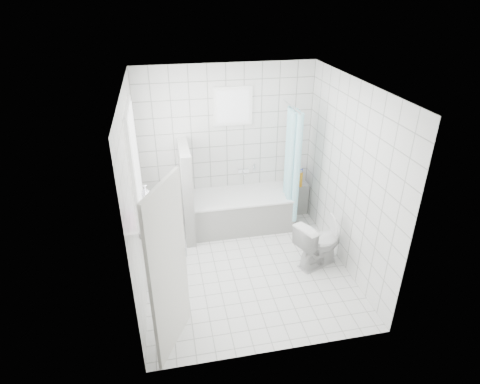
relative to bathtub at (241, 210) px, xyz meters
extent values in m
plane|color=white|center=(-0.16, -1.13, -0.29)|extent=(3.00, 3.00, 0.00)
plane|color=white|center=(-0.16, -1.13, 2.31)|extent=(3.00, 3.00, 0.00)
cube|color=white|center=(-0.16, 0.37, 1.01)|extent=(2.80, 0.02, 2.60)
cube|color=white|center=(-0.16, -2.62, 1.01)|extent=(2.80, 0.02, 2.60)
cube|color=white|center=(-1.56, -1.13, 1.01)|extent=(0.02, 3.00, 2.60)
cube|color=white|center=(1.24, -1.13, 1.01)|extent=(0.02, 3.00, 2.60)
cube|color=white|center=(-1.52, -0.83, 1.31)|extent=(0.01, 0.90, 1.40)
cube|color=white|center=(-0.06, 0.33, 1.66)|extent=(0.50, 0.01, 0.50)
cube|color=white|center=(-1.47, -0.83, 0.57)|extent=(0.18, 1.02, 0.08)
cube|color=silver|center=(-1.23, -2.25, 0.71)|extent=(0.40, 0.73, 2.00)
cube|color=white|center=(0.00, 0.00, -0.02)|extent=(1.61, 0.75, 0.55)
cube|color=white|center=(0.00, 0.00, 0.27)|extent=(1.63, 0.77, 0.03)
cube|color=white|center=(-0.88, -0.05, 0.46)|extent=(0.15, 0.85, 1.50)
cube|color=white|center=(1.02, 0.25, -0.02)|extent=(0.40, 0.24, 0.55)
imported|color=silver|center=(0.87, -1.23, 0.06)|extent=(0.79, 0.63, 0.71)
cylinder|color=silver|center=(0.76, -0.03, 1.71)|extent=(0.02, 0.80, 0.02)
cube|color=silver|center=(0.10, 0.33, 0.56)|extent=(0.18, 0.06, 0.06)
imported|color=white|center=(-1.46, -0.86, 0.69)|extent=(0.16, 0.16, 0.17)
imported|color=#C64D9B|center=(-1.46, -1.20, 0.76)|extent=(0.15, 0.15, 0.30)
imported|color=silver|center=(-1.46, -0.67, 0.77)|extent=(0.15, 0.15, 0.33)
imported|color=#389CFF|center=(-1.46, -1.05, 0.71)|extent=(0.12, 0.12, 0.19)
cylinder|color=red|center=(1.00, 0.27, 0.36)|extent=(0.06, 0.06, 0.20)
cylinder|color=#172DB8|center=(1.09, 0.27, 0.40)|extent=(0.06, 0.06, 0.27)
cylinder|color=#F7A21A|center=(1.05, 0.16, 0.39)|extent=(0.06, 0.06, 0.26)
cylinder|color=green|center=(0.97, 0.18, 0.38)|extent=(0.06, 0.06, 0.24)
camera|label=1|loc=(-1.16, -5.61, 3.34)|focal=30.00mm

